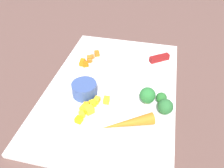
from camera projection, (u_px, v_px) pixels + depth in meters
The scene contains 24 objects.
ground_plane at pixel (112, 90), 0.68m from camera, with size 4.00×4.00×0.00m, color brown.
cutting_board at pixel (112, 88), 0.68m from camera, with size 0.56×0.37×0.01m, color white.
prep_bowl at pixel (84, 89), 0.64m from camera, with size 0.07×0.07×0.04m, color #385293.
chef_knife at pixel (138, 64), 0.75m from camera, with size 0.23×0.31×0.02m.
whole_carrot at pixel (128, 123), 0.55m from camera, with size 0.03×0.03×0.13m, color orange.
carrot_dice_0 at pixel (92, 57), 0.79m from camera, with size 0.01×0.01×0.01m, color orange.
carrot_dice_1 at pixel (83, 61), 0.77m from camera, with size 0.02×0.02×0.01m, color orange.
carrot_dice_2 at pixel (85, 64), 0.75m from camera, with size 0.02×0.02×0.01m, color orange.
carrot_dice_3 at pixel (89, 58), 0.78m from camera, with size 0.02×0.02×0.02m, color orange.
carrot_dice_4 at pixel (97, 53), 0.80m from camera, with size 0.02×0.02×0.02m, color orange.
carrot_dice_5 at pixel (86, 63), 0.76m from camera, with size 0.01×0.01×0.01m, color orange.
carrot_dice_6 at pixel (82, 64), 0.76m from camera, with size 0.02×0.02×0.01m, color orange.
carrot_dice_7 at pixel (90, 61), 0.77m from camera, with size 0.01×0.01×0.01m, color orange.
pepper_dice_0 at pixel (107, 100), 0.62m from camera, with size 0.02×0.02×0.02m, color yellow.
pepper_dice_1 at pixel (84, 109), 0.60m from camera, with size 0.02×0.02×0.02m, color yellow.
pepper_dice_2 at pixel (82, 114), 0.58m from camera, with size 0.02×0.01×0.01m, color yellow.
pepper_dice_3 at pixel (86, 105), 0.61m from camera, with size 0.01×0.01×0.01m, color yellow.
pepper_dice_4 at pixel (93, 104), 0.61m from camera, with size 0.02×0.02×0.02m, color yellow.
pepper_dice_5 at pixel (89, 110), 0.59m from camera, with size 0.02×0.02×0.02m, color yellow.
pepper_dice_6 at pixel (97, 100), 0.62m from camera, with size 0.01×0.02×0.02m, color yellow.
pepper_dice_7 at pixel (79, 120), 0.57m from camera, with size 0.02×0.02×0.01m, color yellow.
broccoli_floret_0 at pixel (148, 95), 0.61m from camera, with size 0.04×0.04×0.05m.
broccoli_floret_1 at pixel (165, 107), 0.58m from camera, with size 0.04×0.04×0.04m.
broccoli_floret_2 at pixel (161, 98), 0.62m from camera, with size 0.03×0.03×0.03m.
Camera 1 is at (0.50, 0.11, 0.46)m, focal length 36.40 mm.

